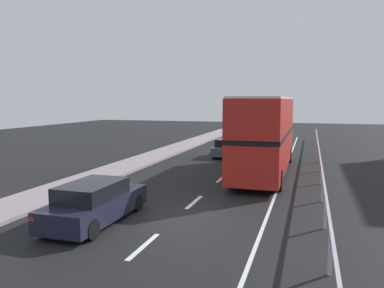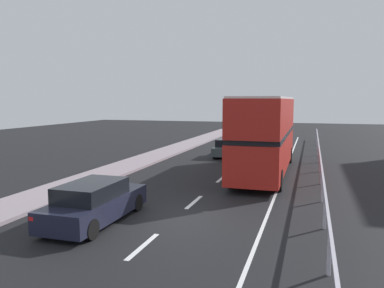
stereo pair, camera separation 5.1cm
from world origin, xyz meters
TOP-DOWN VIEW (x-y plane):
  - ground_plane at (0.00, 0.00)m, footprint 74.92×120.00m
  - near_sidewalk_kerb at (-6.42, 0.00)m, footprint 2.39×80.00m
  - lane_paint_markings at (1.98, 8.36)m, footprint 3.21×46.00m
  - bridge_side_railing at (5.01, 9.00)m, footprint 0.10×42.00m
  - double_decker_bus_red at (2.05, 9.35)m, footprint 2.52×11.46m
  - hatchback_car_near at (-2.49, -1.33)m, footprint 1.79×4.59m
  - sedan_car_ahead at (-1.28, 15.35)m, footprint 1.93×4.03m

SIDE VIEW (x-z plane):
  - ground_plane at x=0.00m, z-range -0.10..0.00m
  - lane_paint_markings at x=1.98m, z-range 0.00..0.01m
  - near_sidewalk_kerb at x=-6.42m, z-range 0.00..0.14m
  - sedan_car_ahead at x=-1.28m, z-range -0.02..1.29m
  - hatchback_car_near at x=-2.49m, z-range -0.03..1.39m
  - bridge_side_railing at x=5.01m, z-range 0.35..1.50m
  - double_decker_bus_red at x=2.05m, z-range 0.15..4.48m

